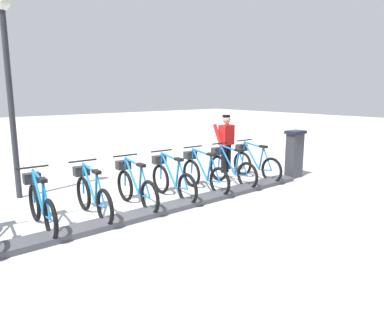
# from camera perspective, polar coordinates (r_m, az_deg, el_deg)

# --- Properties ---
(ground_plane) EXTENTS (60.00, 60.00, 0.00)m
(ground_plane) POSITION_cam_1_polar(r_m,az_deg,el_deg) (6.64, -8.48, -9.94)
(ground_plane) COLOR #BCBDBE
(dock_rail_base) EXTENTS (0.44, 9.00, 0.10)m
(dock_rail_base) POSITION_cam_1_polar(r_m,az_deg,el_deg) (6.62, -8.49, -9.53)
(dock_rail_base) COLOR #47474C
(dock_rail_base) RESTS_ON ground
(payment_kiosk) EXTENTS (0.36, 0.52, 1.28)m
(payment_kiosk) POSITION_cam_1_polar(r_m,az_deg,el_deg) (9.81, 16.43, 0.44)
(payment_kiosk) COLOR #38383D
(payment_kiosk) RESTS_ON ground
(bike_docked_0) EXTENTS (1.72, 0.54, 1.02)m
(bike_docked_0) POSITION_cam_1_polar(r_m,az_deg,el_deg) (9.44, 10.18, -1.14)
(bike_docked_0) COLOR black
(bike_docked_0) RESTS_ON ground
(bike_docked_1) EXTENTS (1.72, 0.54, 1.02)m
(bike_docked_1) POSITION_cam_1_polar(r_m,az_deg,el_deg) (8.78, 6.29, -1.90)
(bike_docked_1) COLOR black
(bike_docked_1) RESTS_ON ground
(bike_docked_2) EXTENTS (1.72, 0.54, 1.02)m
(bike_docked_2) POSITION_cam_1_polar(r_m,az_deg,el_deg) (8.17, 1.79, -2.78)
(bike_docked_2) COLOR black
(bike_docked_2) RESTS_ON ground
(bike_docked_3) EXTENTS (1.72, 0.54, 1.02)m
(bike_docked_3) POSITION_cam_1_polar(r_m,az_deg,el_deg) (7.62, -3.40, -3.77)
(bike_docked_3) COLOR black
(bike_docked_3) RESTS_ON ground
(bike_docked_4) EXTENTS (1.72, 0.54, 1.02)m
(bike_docked_4) POSITION_cam_1_polar(r_m,az_deg,el_deg) (7.14, -9.36, -4.87)
(bike_docked_4) COLOR black
(bike_docked_4) RESTS_ON ground
(bike_docked_5) EXTENTS (1.72, 0.54, 1.02)m
(bike_docked_5) POSITION_cam_1_polar(r_m,az_deg,el_deg) (6.76, -16.10, -6.04)
(bike_docked_5) COLOR black
(bike_docked_5) RESTS_ON ground
(bike_docked_6) EXTENTS (1.72, 0.54, 1.02)m
(bike_docked_6) POSITION_cam_1_polar(r_m,az_deg,el_deg) (6.48, -23.58, -7.23)
(bike_docked_6) COLOR black
(bike_docked_6) RESTS_ON ground
(worker_near_rack) EXTENTS (0.47, 0.64, 1.66)m
(worker_near_rack) POSITION_cam_1_polar(r_m,az_deg,el_deg) (9.97, 5.60, 2.38)
(worker_near_rack) COLOR white
(worker_near_rack) RESTS_ON ground
(lamp_post) EXTENTS (0.32, 0.32, 4.22)m
(lamp_post) POSITION_cam_1_polar(r_m,az_deg,el_deg) (8.32, -27.96, 12.31)
(lamp_post) COLOR #2D2D33
(lamp_post) RESTS_ON ground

